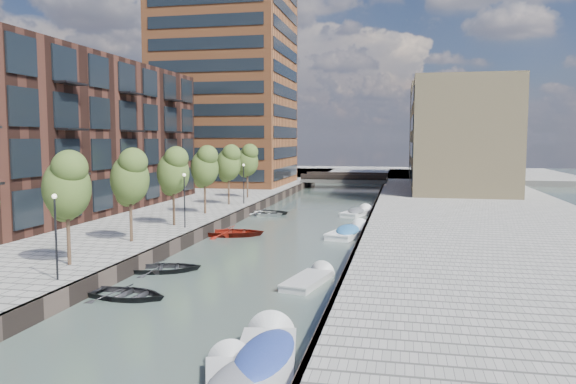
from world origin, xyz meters
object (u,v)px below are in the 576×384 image
(sloop_4, at_px, (267,214))
(motorboat_0, at_px, (266,355))
(sloop_1, at_px, (165,271))
(motorboat_3, at_px, (350,232))
(tree_6, at_px, (247,160))
(sloop_2, at_px, (233,236))
(sloop_3, at_px, (263,215))
(sloop_0, at_px, (127,298))
(motorboat_4, at_px, (358,213))
(motorboat_1, at_px, (232,384))
(tree_1, at_px, (67,184))
(motorboat_2, at_px, (311,280))
(bridge, at_px, (345,179))
(car, at_px, (423,182))
(tree_2, at_px, (130,176))
(tree_5, at_px, (228,162))
(tree_4, at_px, (205,166))
(tree_3, at_px, (173,170))

(sloop_4, bearing_deg, motorboat_0, -164.65)
(sloop_1, height_order, motorboat_0, motorboat_0)
(motorboat_3, bearing_deg, tree_6, 127.91)
(sloop_1, distance_m, sloop_2, 12.33)
(tree_6, bearing_deg, sloop_3, -63.57)
(sloop_0, height_order, motorboat_4, motorboat_4)
(sloop_3, bearing_deg, motorboat_1, -158.36)
(tree_1, xyz_separation_m, motorboat_1, (12.37, -10.58, -5.12))
(motorboat_2, relative_size, motorboat_3, 0.78)
(bridge, relative_size, car, 3.36)
(sloop_3, bearing_deg, sloop_0, -169.80)
(sloop_0, bearing_deg, motorboat_0, -119.71)
(tree_6, distance_m, motorboat_1, 47.51)
(tree_2, relative_size, motorboat_4, 1.12)
(motorboat_4, bearing_deg, motorboat_0, -90.13)
(tree_5, height_order, sloop_4, tree_5)
(tree_2, distance_m, sloop_1, 7.49)
(sloop_1, xyz_separation_m, motorboat_2, (8.73, -0.67, 0.09))
(motorboat_0, bearing_deg, tree_4, 113.74)
(bridge, distance_m, sloop_1, 57.76)
(sloop_1, distance_m, motorboat_1, 16.38)
(motorboat_1, relative_size, motorboat_4, 0.93)
(tree_6, distance_m, sloop_2, 20.41)
(motorboat_2, bearing_deg, motorboat_1, -91.14)
(motorboat_1, xyz_separation_m, motorboat_2, (0.26, 13.35, -0.10))
(tree_5, relative_size, sloop_3, 1.38)
(tree_1, bearing_deg, motorboat_1, -40.55)
(sloop_0, xyz_separation_m, motorboat_3, (8.96, 19.95, 0.23))
(motorboat_1, bearing_deg, tree_4, 111.39)
(motorboat_0, relative_size, motorboat_1, 1.21)
(tree_6, bearing_deg, tree_1, -90.00)
(tree_2, xyz_separation_m, motorboat_1, (12.37, -17.58, -5.12))
(tree_3, xyz_separation_m, tree_6, (0.00, 21.00, 0.00))
(motorboat_4, bearing_deg, tree_4, -144.57)
(car, bearing_deg, tree_5, -137.27)
(tree_2, bearing_deg, sloop_2, 64.06)
(tree_1, distance_m, tree_3, 14.00)
(sloop_4, bearing_deg, motorboat_4, -78.49)
(sloop_1, bearing_deg, tree_2, 27.72)
(bridge, height_order, tree_3, tree_3)
(motorboat_1, relative_size, motorboat_2, 1.06)
(tree_4, xyz_separation_m, sloop_0, (4.36, -23.06, -5.31))
(tree_6, distance_m, sloop_0, 37.69)
(motorboat_1, distance_m, motorboat_2, 13.36)
(tree_1, relative_size, motorboat_2, 1.27)
(tree_1, bearing_deg, motorboat_0, -32.72)
(tree_4, bearing_deg, tree_2, -90.00)
(tree_6, height_order, motorboat_1, tree_6)
(tree_2, height_order, tree_3, same)
(motorboat_0, relative_size, motorboat_2, 1.27)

